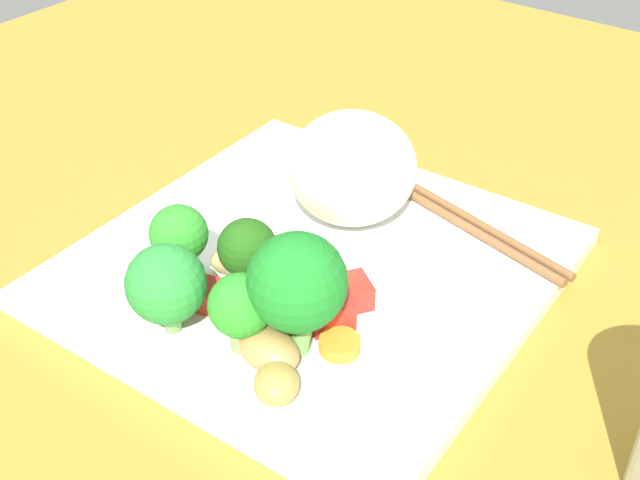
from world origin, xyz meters
The scene contains 21 objects.
ground_plane centered at (0.00, 0.00, -1.00)cm, with size 110.00×110.00×2.00cm, color #A47E2B.
square_plate centered at (0.00, 0.00, 0.64)cm, with size 28.35×28.35×1.28cm, color white.
rice_mound centered at (0.96, -5.68, 5.18)cm, with size 8.43×8.82×7.79cm, color white.
broccoli_floret_0 centered at (0.76, 5.36, 4.86)cm, with size 3.59×3.59×5.59cm.
broccoli_floret_1 centered at (2.48, 10.35, 4.67)cm, with size 4.66×4.66×5.84cm.
broccoli_floret_2 centered at (4.80, 6.93, 4.93)cm, with size 3.59×3.59×5.79cm.
broccoli_floret_3 centered at (-4.34, 7.06, 5.94)cm, with size 5.59×5.59×7.63cm.
broccoli_floret_4 centered at (-1.89, 9.03, 4.32)cm, with size 3.65×3.65×5.06cm.
carrot_slice_0 centered at (1.79, 0.98, 1.49)cm, with size 3.20×3.20×0.42cm, color orange.
carrot_slice_1 centered at (-6.37, 5.85, 1.68)cm, with size 2.39×2.39×0.80cm, color orange.
carrot_slice_2 centered at (-2.47, 7.06, 1.63)cm, with size 2.51×2.51×0.70cm, color orange.
carrot_slice_3 centered at (-0.32, 0.64, 1.62)cm, with size 2.08×2.08×0.69cm, color orange.
pepper_chunk_0 centered at (-1.65, 2.33, 2.35)cm, with size 2.74×2.21×2.14cm, color red.
pepper_chunk_1 centered at (2.05, 7.32, 2.00)cm, with size 2.07×2.01×1.45cm, color red.
pepper_chunk_2 centered at (-4.36, 2.28, 2.10)cm, with size 2.74×2.31×1.63cm, color red.
pepper_chunk_3 centered at (-4.65, 4.39, 2.23)cm, with size 2.48×2.27×1.90cm, color red.
chicken_piece_0 centered at (3.52, 4.11, 2.13)cm, with size 2.48×1.90×1.70cm, color tan.
chicken_piece_1 centered at (-3.92, 9.12, 2.36)cm, with size 3.82×2.75×2.17cm, color tan.
chicken_piece_2 centered at (-5.77, 10.74, 2.20)cm, with size 2.91×2.46×1.84cm, color #AF8D43.
chicken_piece_3 centered at (4.38, 9.15, 2.15)cm, with size 2.85×2.02×1.75cm, color tan.
chopstick_pair centered at (-2.76, -10.28, 1.60)cm, with size 23.68×6.94×0.64cm.
Camera 1 is at (-26.02, 33.88, 33.68)cm, focal length 46.06 mm.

